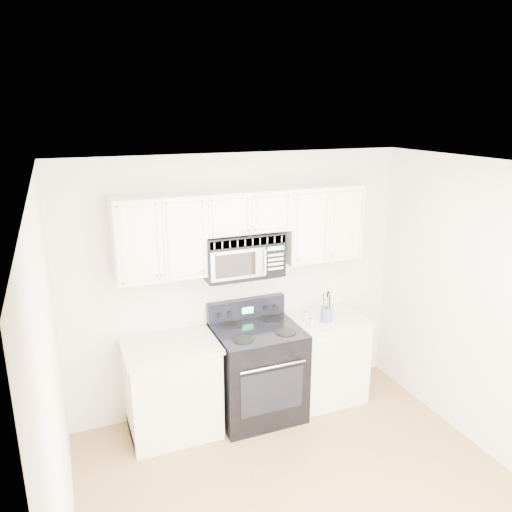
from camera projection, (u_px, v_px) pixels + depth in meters
room at (326, 361)px, 3.48m from camera, size 3.51×3.51×2.61m
base_cabinet_left at (172, 391)px, 4.72m from camera, size 0.86×0.65×0.92m
base_cabinet_right at (321, 360)px, 5.29m from camera, size 0.86×0.65×0.92m
range at (257, 370)px, 4.98m from camera, size 0.83×0.75×1.14m
upper_cabinets at (245, 225)px, 4.71m from camera, size 2.44×0.37×0.75m
microwave at (242, 255)px, 4.75m from camera, size 0.76×0.43×0.42m
utensil_crock at (327, 313)px, 5.05m from camera, size 0.12×0.12×0.32m
shaker_salt at (311, 322)px, 4.94m from camera, size 0.04×0.04×0.09m
shaker_pepper at (306, 315)px, 5.09m from camera, size 0.04×0.04×0.10m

